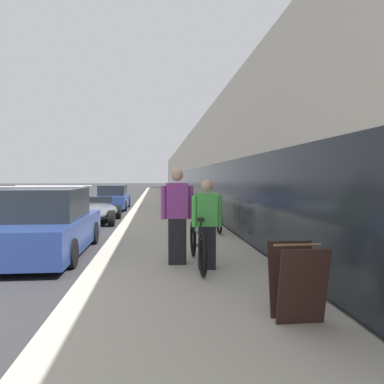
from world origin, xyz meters
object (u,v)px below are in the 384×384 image
person_rider (207,224)px  person_bystander (177,216)px  tandem_bicycle (197,244)px  cruiser_bike_middle (198,212)px  parked_sedan_curbside (49,225)px  parked_sedan_far (113,198)px  vintage_roadster_curbside (96,212)px  sandwich_board_sign (297,282)px  cruiser_bike_nearest (216,219)px  bike_rack_hoop (205,218)px

person_rider → person_bystander: person_bystander is taller
tandem_bicycle → cruiser_bike_middle: tandem_bicycle is taller
person_rider → parked_sedan_curbside: bearing=146.0°
tandem_bicycle → parked_sedan_far: parked_sedan_far is taller
parked_sedan_far → person_bystander: bearing=-78.9°
tandem_bicycle → vintage_roadster_curbside: 8.90m
sandwich_board_sign → cruiser_bike_nearest: bearing=88.2°
tandem_bicycle → parked_sedan_far: size_ratio=0.52×
vintage_roadster_curbside → parked_sedan_far: bearing=90.2°
person_bystander → parked_sedan_far: person_bystander is taller
person_bystander → vintage_roadster_curbside: bearing=109.0°
person_rider → tandem_bicycle: bearing=116.3°
person_bystander → cruiser_bike_middle: 6.65m
cruiser_bike_nearest → cruiser_bike_middle: 2.39m
vintage_roadster_curbside → parked_sedan_far: (-0.02, 6.31, 0.19)m
person_bystander → bike_rack_hoop: 3.39m
person_rider → vintage_roadster_curbside: person_rider is taller
cruiser_bike_nearest → parked_sedan_far: bearing=112.5°
person_rider → bike_rack_hoop: bearing=82.8°
person_rider → bike_rack_hoop: 3.71m
person_rider → parked_sedan_far: 15.29m
person_rider → sandwich_board_sign: size_ratio=1.80×
bike_rack_hoop → parked_sedan_far: parked_sedan_far is taller
person_rider → parked_sedan_far: (-3.34, 14.92, -0.34)m
cruiser_bike_middle → parked_sedan_far: 8.87m
cruiser_bike_nearest → parked_sedan_curbside: bearing=-152.0°
cruiser_bike_nearest → parked_sedan_curbside: 4.92m
sandwich_board_sign → vintage_roadster_curbside: (-4.02, 11.14, -0.17)m
person_rider → vintage_roadster_curbside: 9.24m
tandem_bicycle → person_bystander: 0.66m
person_rider → parked_sedan_curbside: person_rider is taller
person_rider → cruiser_bike_nearest: 4.72m
tandem_bicycle → cruiser_bike_middle: size_ratio=1.40×
sandwich_board_sign → person_bystander: bearing=112.2°
cruiser_bike_middle → parked_sedan_curbside: size_ratio=0.37×
bike_rack_hoop → cruiser_bike_middle: 3.32m
bike_rack_hoop → vintage_roadster_curbside: bearing=127.5°
bike_rack_hoop → parked_sedan_far: bearing=108.7°
sandwich_board_sign → parked_sedan_far: 17.92m
sandwich_board_sign → parked_sedan_far: (-4.05, 17.45, 0.02)m
parked_sedan_curbside → vintage_roadster_curbside: (0.10, 6.30, -0.26)m
parked_sedan_curbside → parked_sedan_far: (0.07, 12.61, -0.07)m
cruiser_bike_middle → sandwich_board_sign: sandwich_board_sign is taller
person_bystander → parked_sedan_curbside: size_ratio=0.40×
sandwich_board_sign → parked_sedan_curbside: size_ratio=0.20×
person_bystander → sandwich_board_sign: size_ratio=2.04×
cruiser_bike_middle → person_bystander: bearing=-99.9°
vintage_roadster_curbside → person_bystander: bearing=-71.0°
parked_sedan_curbside → vintage_roadster_curbside: parked_sedan_curbside is taller
person_bystander → cruiser_bike_nearest: person_bystander is taller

